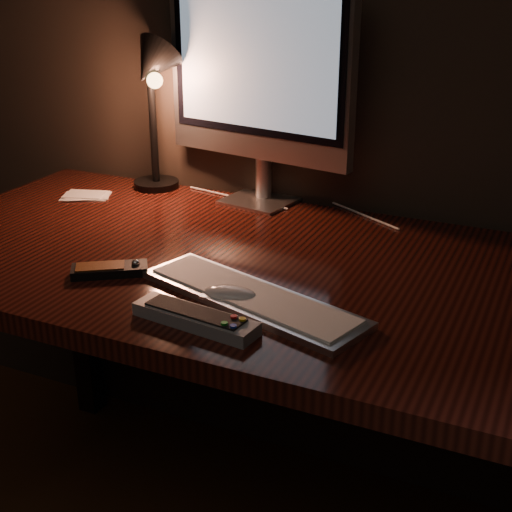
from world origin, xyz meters
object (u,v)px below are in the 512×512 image
at_px(desk, 286,309).
at_px(keyboard, 251,297).
at_px(monitor, 258,76).
at_px(mouse, 230,296).
at_px(desk_lamp, 152,87).
at_px(tv_remote, 195,318).
at_px(media_remote, 110,269).

distance_m(desk, keyboard, 0.27).
bearing_deg(monitor, keyboard, -56.76).
height_order(monitor, mouse, monitor).
xyz_separation_m(monitor, desk_lamp, (-0.27, -0.03, -0.04)).
height_order(mouse, tv_remote, tv_remote).
bearing_deg(desk, desk_lamp, 152.93).
relative_size(desk, media_remote, 11.06).
relative_size(desk, mouse, 16.85).
relative_size(monitor, mouse, 5.34).
relative_size(mouse, media_remote, 0.66).
bearing_deg(keyboard, tv_remote, -94.83).
bearing_deg(tv_remote, desk_lamp, 133.75).
distance_m(desk, mouse, 0.28).
relative_size(monitor, media_remote, 3.51).
bearing_deg(desk_lamp, mouse, -59.76).
xyz_separation_m(mouse, desk_lamp, (-0.45, 0.48, 0.25)).
height_order(keyboard, desk_lamp, desk_lamp).
distance_m(monitor, tv_remote, 0.69).
xyz_separation_m(desk, keyboard, (0.03, -0.24, 0.14)).
height_order(mouse, media_remote, media_remote).
bearing_deg(desk, monitor, 125.45).
bearing_deg(monitor, media_remote, -88.66).
distance_m(monitor, desk_lamp, 0.27).
xyz_separation_m(monitor, tv_remote, (0.17, -0.61, -0.29)).
bearing_deg(monitor, tv_remote, -64.72).
distance_m(mouse, tv_remote, 0.10).
height_order(desk, tv_remote, tv_remote).
bearing_deg(mouse, keyboard, 12.03).
bearing_deg(desk, mouse, -90.80).
bearing_deg(media_remote, monitor, 47.63).
relative_size(keyboard, desk_lamp, 1.12).
bearing_deg(desk, keyboard, -82.54).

